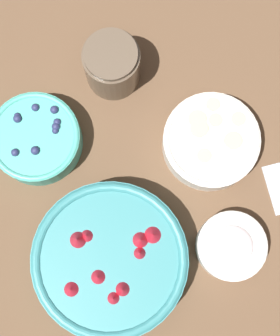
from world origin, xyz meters
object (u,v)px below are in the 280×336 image
at_px(bowl_blueberries, 36,139).
at_px(bowl_bananas, 211,141).
at_px(bowl_strawberries, 110,260).
at_px(bowl_cream, 231,246).
at_px(jar_chocolate, 112,65).

xyz_separation_m(bowl_blueberries, bowl_bananas, (0.31, 0.01, -0.00)).
height_order(bowl_strawberries, bowl_blueberries, bowl_strawberries).
relative_size(bowl_bananas, bowl_cream, 1.41).
height_order(bowl_blueberries, bowl_bananas, bowl_blueberries).
distance_m(bowl_bananas, jar_chocolate, 0.22).
distance_m(bowl_strawberries, bowl_cream, 0.21).
relative_size(bowl_blueberries, bowl_cream, 1.32).
bearing_deg(bowl_cream, jar_chocolate, 126.14).
relative_size(bowl_strawberries, bowl_cream, 2.17).
xyz_separation_m(bowl_blueberries, bowl_cream, (0.35, -0.17, -0.01)).
xyz_separation_m(bowl_strawberries, bowl_blueberries, (-0.14, 0.20, -0.01)).
bearing_deg(bowl_blueberries, bowl_bananas, 2.19).
xyz_separation_m(bowl_bananas, bowl_cream, (0.04, -0.18, -0.00)).
relative_size(bowl_blueberries, bowl_bananas, 0.93).
bearing_deg(bowl_blueberries, jar_chocolate, 46.98).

